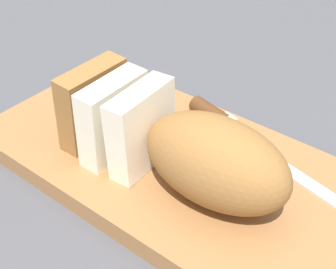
{
  "coord_description": "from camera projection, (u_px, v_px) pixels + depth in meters",
  "views": [
    {
      "loc": [
        -0.28,
        0.36,
        0.4
      ],
      "look_at": [
        0.0,
        0.0,
        0.06
      ],
      "focal_mm": 52.62,
      "sensor_mm": 36.0,
      "label": 1
    }
  ],
  "objects": [
    {
      "name": "bread_knife",
      "position": [
        232.0,
        128.0,
        0.62
      ],
      "size": [
        0.28,
        0.09,
        0.02
      ],
      "rotation": [
        0.0,
        0.0,
        2.9
      ],
      "color": "silver",
      "rests_on": "cutting_board"
    },
    {
      "name": "cutting_board",
      "position": [
        168.0,
        162.0,
        0.6
      ],
      "size": [
        0.46,
        0.26,
        0.03
      ],
      "primitive_type": "cube",
      "rotation": [
        0.0,
        0.0,
        -0.03
      ],
      "color": "#9E6B3D",
      "rests_on": "ground_plane"
    },
    {
      "name": "crumb_near_knife",
      "position": [
        184.0,
        169.0,
        0.57
      ],
      "size": [
        0.0,
        0.0,
        0.0
      ],
      "primitive_type": "sphere",
      "color": "tan",
      "rests_on": "cutting_board"
    },
    {
      "name": "crumb_near_loaf",
      "position": [
        185.0,
        146.0,
        0.6
      ],
      "size": [
        0.0,
        0.0,
        0.0
      ],
      "primitive_type": "sphere",
      "color": "tan",
      "rests_on": "cutting_board"
    },
    {
      "name": "crumb_stray_left",
      "position": [
        216.0,
        157.0,
        0.58
      ],
      "size": [
        0.0,
        0.0,
        0.0
      ],
      "primitive_type": "sphere",
      "color": "tan",
      "rests_on": "cutting_board"
    },
    {
      "name": "bread_loaf",
      "position": [
        179.0,
        145.0,
        0.53
      ],
      "size": [
        0.28,
        0.1,
        0.1
      ],
      "rotation": [
        0.0,
        0.0,
        0.02
      ],
      "color": "#996633",
      "rests_on": "cutting_board"
    },
    {
      "name": "ground_plane",
      "position": [
        168.0,
        170.0,
        0.61
      ],
      "size": [
        3.0,
        3.0,
        0.0
      ],
      "primitive_type": "plane",
      "color": "#4C4C51"
    }
  ]
}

